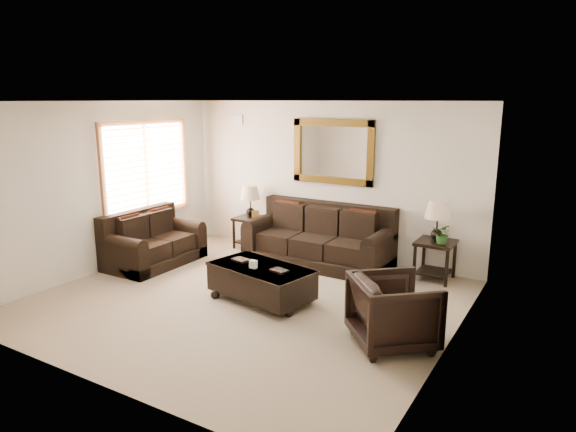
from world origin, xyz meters
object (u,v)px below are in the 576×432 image
Objects in this scene: coffee_table at (261,279)px; sofa at (320,242)px; end_table_left at (250,207)px; loveseat at (152,244)px; armchair at (394,308)px; end_table_right at (437,229)px.

sofa is at bearing 103.88° from coffee_table.
sofa is 2.07× the size of end_table_left.
loveseat is 2.54m from coffee_table.
loveseat is at bearing -178.23° from coffee_table.
loveseat is 1.02× the size of coffee_table.
end_table_left is 4.37m from armchair.
loveseat is 1.29× the size of end_table_right.
end_table_left is 0.75× the size of coffee_table.
loveseat reaches higher than coffee_table.
end_table_right reaches higher than sofa.
end_table_left is at bearing 173.63° from sofa.
end_table_left is (0.89, 1.65, 0.43)m from loveseat.
loveseat is at bearing -159.35° from end_table_right.
end_table_left is at bearing -28.36° from loveseat.
loveseat is at bearing -148.65° from sofa.
loveseat is 4.65m from end_table_right.
coffee_table is (0.08, -1.91, -0.06)m from sofa.
armchair is (4.51, -0.78, 0.11)m from loveseat.
sofa is 1.91m from coffee_table.
sofa is 3.07m from armchair.
sofa is at bearing -58.65° from loveseat.
sofa reaches higher than armchair.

